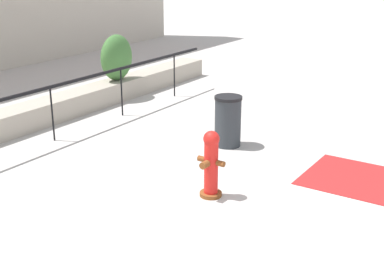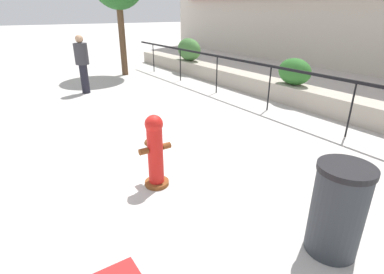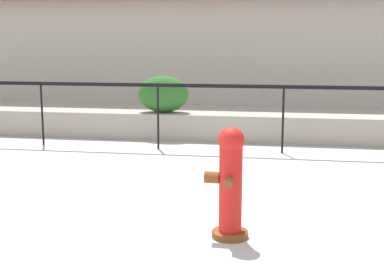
# 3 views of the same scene
# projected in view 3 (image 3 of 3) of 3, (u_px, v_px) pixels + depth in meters

# --- Properties ---
(ground_plane) EXTENTS (120.00, 120.00, 0.00)m
(ground_plane) POSITION_uv_depth(u_px,v_px,m) (30.00, 261.00, 4.62)
(ground_plane) COLOR #BCB7B2
(planter_wall_low) EXTENTS (18.00, 0.70, 0.50)m
(planter_wall_low) POSITION_uv_depth(u_px,v_px,m) (171.00, 125.00, 10.40)
(planter_wall_low) COLOR #ADA393
(planter_wall_low) RESTS_ON ground
(fence_railing_segment) EXTENTS (15.00, 0.05, 1.15)m
(fence_railing_segment) POSITION_uv_depth(u_px,v_px,m) (158.00, 91.00, 9.20)
(fence_railing_segment) COLOR black
(fence_railing_segment) RESTS_ON ground
(hedge_bush_1) EXTENTS (0.99, 0.59, 0.71)m
(hedge_bush_1) POSITION_uv_depth(u_px,v_px,m) (163.00, 94.00, 10.32)
(hedge_bush_1) COLOR #2D6B28
(hedge_bush_1) RESTS_ON planter_wall_low
(fire_hydrant) EXTENTS (0.43, 0.47, 1.08)m
(fire_hydrant) POSITION_uv_depth(u_px,v_px,m) (230.00, 182.00, 5.08)
(fire_hydrant) COLOR brown
(fire_hydrant) RESTS_ON ground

